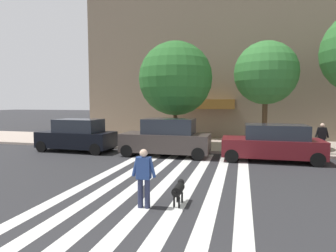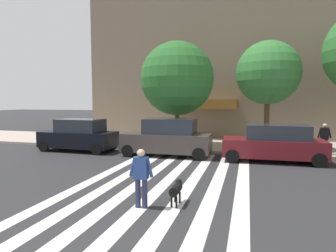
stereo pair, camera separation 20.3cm
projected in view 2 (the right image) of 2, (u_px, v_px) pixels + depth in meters
The scene contains 11 objects.
ground_plane at pixel (146, 188), 9.66m from camera, with size 160.00×160.00×0.00m, color #2B2B2D.
sidewalk_far at pixel (197, 144), 19.20m from camera, with size 80.00×6.00×0.15m, color #B5A393.
crosswalk_stripes at pixel (159, 189), 9.54m from camera, with size 5.85×13.30×0.01m.
parked_car_near_curb at pixel (79, 136), 16.78m from camera, with size 4.51×1.97×1.91m.
parked_car_behind_first at pixel (168, 138), 15.29m from camera, with size 4.78×2.04×2.01m.
parked_car_third_in_line at pixel (274, 143), 13.83m from camera, with size 4.77×2.08×1.81m.
street_tree_nearest at pixel (177, 79), 17.35m from camera, with size 4.51×4.51×6.44m.
street_tree_middle at pixel (268, 73), 16.84m from camera, with size 3.77×3.77×6.38m.
pedestrian_dog_walker at pixel (141, 175), 7.75m from camera, with size 0.70×0.25×1.64m.
dog_on_leash at pixel (176, 189), 8.04m from camera, with size 0.27×1.00×0.65m.
pedestrian_bystander at pixel (324, 137), 14.89m from camera, with size 0.70×0.25×1.64m.
Camera 2 is at (3.29, -1.94, 2.92)m, focal length 30.27 mm.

